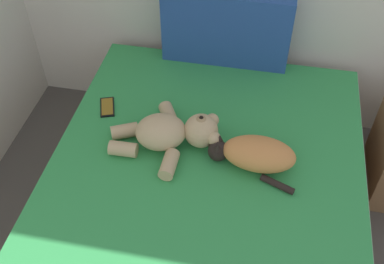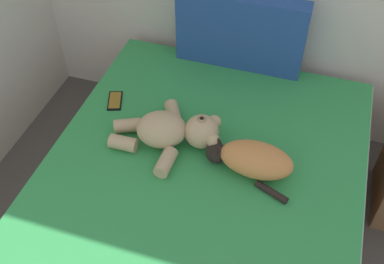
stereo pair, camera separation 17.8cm
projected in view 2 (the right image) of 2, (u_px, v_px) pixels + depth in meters
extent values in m
cube|color=olive|center=(194.00, 232.00, 2.34)|extent=(1.54, 2.08, 0.34)
cube|color=white|center=(194.00, 202.00, 2.16)|extent=(1.49, 2.02, 0.16)
cube|color=green|center=(198.00, 180.00, 2.14)|extent=(1.48, 1.88, 0.02)
cube|color=#264C99|center=(240.00, 32.00, 2.58)|extent=(0.72, 0.12, 0.44)
ellipsoid|color=#D18447|center=(256.00, 160.00, 2.11)|extent=(0.35, 0.20, 0.15)
sphere|color=black|center=(216.00, 153.00, 2.17)|extent=(0.10, 0.10, 0.10)
cone|color=black|center=(215.00, 149.00, 2.12)|extent=(0.04, 0.04, 0.04)
cone|color=black|center=(219.00, 141.00, 2.15)|extent=(0.04, 0.04, 0.04)
cylinder|color=black|center=(271.00, 192.00, 2.06)|extent=(0.16, 0.09, 0.03)
ellipsoid|color=black|center=(238.00, 156.00, 2.20)|extent=(0.10, 0.06, 0.04)
ellipsoid|color=tan|center=(162.00, 129.00, 2.24)|extent=(0.28, 0.25, 0.17)
sphere|color=tan|center=(202.00, 132.00, 2.23)|extent=(0.17, 0.17, 0.17)
sphere|color=#9E7F58|center=(202.00, 123.00, 2.19)|extent=(0.07, 0.07, 0.07)
sphere|color=black|center=(202.00, 119.00, 2.17)|extent=(0.02, 0.02, 0.02)
sphere|color=tan|center=(214.00, 122.00, 2.26)|extent=(0.07, 0.07, 0.07)
sphere|color=tan|center=(213.00, 140.00, 2.17)|extent=(0.07, 0.07, 0.07)
cylinder|color=tan|center=(173.00, 114.00, 2.38)|extent=(0.13, 0.16, 0.07)
cylinder|color=tan|center=(127.00, 126.00, 2.32)|extent=(0.15, 0.12, 0.07)
cylinder|color=tan|center=(166.00, 162.00, 2.15)|extent=(0.08, 0.15, 0.07)
cylinder|color=tan|center=(123.00, 143.00, 2.24)|extent=(0.13, 0.07, 0.07)
cube|color=black|center=(115.00, 101.00, 2.50)|extent=(0.12, 0.16, 0.01)
cube|color=olive|center=(115.00, 100.00, 2.49)|extent=(0.10, 0.14, 0.00)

